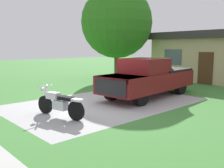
# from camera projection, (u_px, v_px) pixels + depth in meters

# --- Properties ---
(ground_plane) EXTENTS (80.00, 80.00, 0.00)m
(ground_plane) POSITION_uv_depth(u_px,v_px,m) (106.00, 103.00, 10.98)
(ground_plane) COLOR #418238
(driveway_pad) EXTENTS (5.31, 8.28, 0.01)m
(driveway_pad) POSITION_uv_depth(u_px,v_px,m) (106.00, 103.00, 10.98)
(driveway_pad) COLOR #ACACAC
(driveway_pad) RESTS_ON ground
(motorcycle) EXTENTS (2.19, 0.80, 1.09)m
(motorcycle) POSITION_uv_depth(u_px,v_px,m) (59.00, 104.00, 8.75)
(motorcycle) COLOR black
(motorcycle) RESTS_ON ground
(pickup_truck) EXTENTS (2.51, 5.78, 1.90)m
(pickup_truck) POSITION_uv_depth(u_px,v_px,m) (149.00, 77.00, 12.25)
(pickup_truck) COLOR black
(pickup_truck) RESTS_ON ground
(shade_tree) EXTENTS (5.38, 5.38, 6.95)m
(shade_tree) POSITION_uv_depth(u_px,v_px,m) (117.00, 23.00, 18.97)
(shade_tree) COLOR brown
(shade_tree) RESTS_ON ground
(neighbor_house) EXTENTS (9.60, 5.60, 3.50)m
(neighbor_house) POSITION_uv_depth(u_px,v_px,m) (223.00, 56.00, 17.96)
(neighbor_house) COLOR tan
(neighbor_house) RESTS_ON ground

